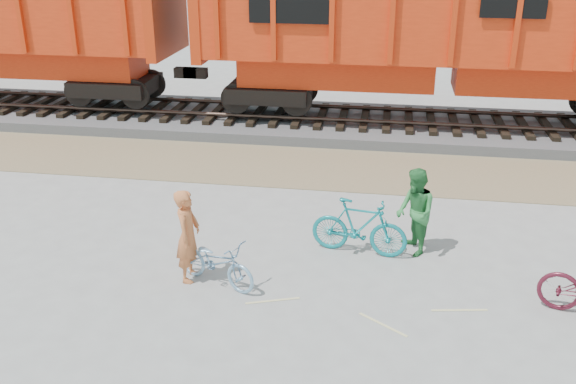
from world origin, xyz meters
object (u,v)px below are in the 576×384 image
at_px(hopper_car_center, 448,29).
at_px(bicycle_blue, 216,262).
at_px(bicycle_teal, 359,227).
at_px(person_solo, 188,235).
at_px(person_man, 415,212).

distance_m(hopper_car_center, bicycle_blue, 10.63).
height_order(hopper_car_center, bicycle_teal, hopper_car_center).
bearing_deg(bicycle_teal, bicycle_blue, 131.40).
relative_size(hopper_car_center, person_solo, 8.45).
bearing_deg(bicycle_teal, person_solo, 124.94).
relative_size(bicycle_teal, person_solo, 1.08).
bearing_deg(person_man, bicycle_teal, -98.77).
relative_size(hopper_car_center, bicycle_blue, 8.77).
xyz_separation_m(bicycle_blue, bicycle_teal, (2.33, 1.50, 0.12)).
bearing_deg(hopper_car_center, bicycle_teal, -103.53).
height_order(person_solo, person_man, person_solo).
height_order(hopper_car_center, person_solo, hopper_car_center).
bearing_deg(person_solo, bicycle_blue, -101.42).
bearing_deg(bicycle_teal, hopper_car_center, -4.87).
relative_size(hopper_car_center, bicycle_teal, 7.81).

